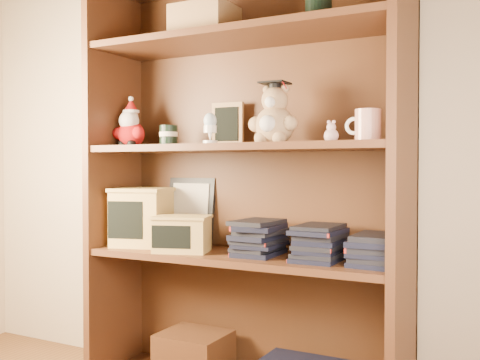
% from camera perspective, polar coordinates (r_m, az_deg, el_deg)
% --- Properties ---
extents(bookcase, '(1.20, 0.35, 1.60)m').
position_cam_1_polar(bookcase, '(2.09, 0.58, -1.10)').
color(bookcase, '#502B16').
rests_on(bookcase, ground).
extents(shelf_lower, '(1.14, 0.33, 0.02)m').
position_cam_1_polar(shelf_lower, '(2.07, -0.00, -7.83)').
color(shelf_lower, '#502B16').
rests_on(shelf_lower, ground).
extents(shelf_upper, '(1.14, 0.33, 0.02)m').
position_cam_1_polar(shelf_upper, '(2.05, -0.00, 3.29)').
color(shelf_upper, '#502B16').
rests_on(shelf_upper, ground).
extents(santa_plush, '(0.15, 0.11, 0.21)m').
position_cam_1_polar(santa_plush, '(2.32, -11.08, 5.25)').
color(santa_plush, '#A50F0F').
rests_on(santa_plush, shelf_upper).
extents(teachers_tin, '(0.07, 0.07, 0.08)m').
position_cam_1_polar(teachers_tin, '(2.21, -7.27, 4.52)').
color(teachers_tin, black).
rests_on(teachers_tin, shelf_upper).
extents(chalkboard_plaque, '(0.13, 0.07, 0.17)m').
position_cam_1_polar(chalkboard_plaque, '(2.21, -1.26, 5.61)').
color(chalkboard_plaque, '#9E7547').
rests_on(chalkboard_plaque, shelf_upper).
extents(egg_cup, '(0.05, 0.05, 0.11)m').
position_cam_1_polar(egg_cup, '(2.03, -3.05, 5.38)').
color(egg_cup, white).
rests_on(egg_cup, shelf_upper).
extents(grad_teddy_bear, '(0.18, 0.16, 0.22)m').
position_cam_1_polar(grad_teddy_bear, '(1.99, 3.48, 6.15)').
color(grad_teddy_bear, tan).
rests_on(grad_teddy_bear, shelf_upper).
extents(pink_figurine, '(0.05, 0.05, 0.08)m').
position_cam_1_polar(pink_figurine, '(1.91, 9.25, 4.65)').
color(pink_figurine, beige).
rests_on(pink_figurine, shelf_upper).
extents(teacher_mug, '(0.12, 0.08, 0.11)m').
position_cam_1_polar(teacher_mug, '(1.88, 12.80, 5.42)').
color(teacher_mug, silver).
rests_on(teacher_mug, shelf_upper).
extents(certificate_frame, '(0.22, 0.06, 0.27)m').
position_cam_1_polar(certificate_frame, '(2.33, -5.05, -3.13)').
color(certificate_frame, black).
rests_on(certificate_frame, shelf_lower).
extents(treats_box, '(0.26, 0.26, 0.23)m').
position_cam_1_polar(treats_box, '(2.30, -9.95, -3.67)').
color(treats_box, tan).
rests_on(treats_box, shelf_lower).
extents(pencils_box, '(0.24, 0.20, 0.14)m').
position_cam_1_polar(pencils_box, '(2.11, -5.93, -5.43)').
color(pencils_box, tan).
rests_on(pencils_box, shelf_lower).
extents(book_stack_left, '(0.14, 0.20, 0.13)m').
position_cam_1_polar(book_stack_left, '(2.03, 2.01, -5.86)').
color(book_stack_left, black).
rests_on(book_stack_left, shelf_lower).
extents(book_stack_mid, '(0.14, 0.20, 0.13)m').
position_cam_1_polar(book_stack_mid, '(1.94, 8.07, -6.20)').
color(book_stack_mid, black).
rests_on(book_stack_mid, shelf_lower).
extents(book_stack_right, '(0.14, 0.20, 0.10)m').
position_cam_1_polar(book_stack_right, '(1.89, 13.66, -6.94)').
color(book_stack_right, black).
rests_on(book_stack_right, shelf_lower).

